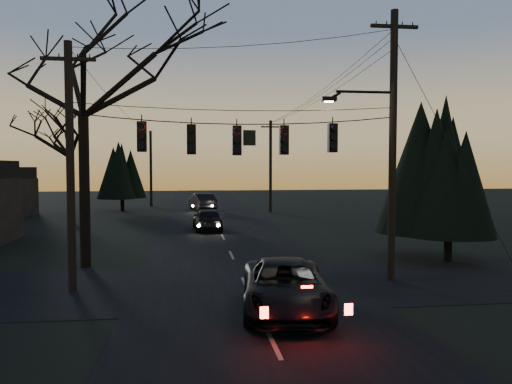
{
  "coord_description": "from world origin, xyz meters",
  "views": [
    {
      "loc": [
        -1.98,
        -7.68,
        4.3
      ],
      "look_at": [
        0.28,
        9.24,
        3.4
      ],
      "focal_mm": 35.0,
      "sensor_mm": 36.0,
      "label": 1
    }
  ],
  "objects": [
    {
      "name": "utility_pole_right",
      "position": [
        5.5,
        10.0,
        0.0
      ],
      "size": [
        5.0,
        0.3,
        10.0
      ],
      "primitive_type": null,
      "color": "black",
      "rests_on": "ground"
    },
    {
      "name": "utility_pole_far_l",
      "position": [
        -6.0,
        46.0,
        0.0
      ],
      "size": [
        0.3,
        0.3,
        8.0
      ],
      "primitive_type": null,
      "color": "black",
      "rests_on": "ground"
    },
    {
      "name": "bare_tree_dist",
      "position": [
        -10.69,
        30.7,
        6.86
      ],
      "size": [
        6.33,
        6.33,
        9.82
      ],
      "color": "black",
      "rests_on": "ground"
    },
    {
      "name": "main_road",
      "position": [
        0.0,
        20.0,
        0.01
      ],
      "size": [
        8.0,
        120.0,
        0.02
      ],
      "primitive_type": "cube",
      "color": "black",
      "rests_on": "ground"
    },
    {
      "name": "sedan_oncoming_a",
      "position": [
        -0.8,
        25.46,
        0.75
      ],
      "size": [
        2.0,
        4.49,
        1.5
      ],
      "primitive_type": "imported",
      "rotation": [
        0.0,
        0.0,
        3.19
      ],
      "color": "black",
      "rests_on": "ground"
    },
    {
      "name": "utility_pole_far_r",
      "position": [
        5.5,
        38.0,
        0.0
      ],
      "size": [
        1.8,
        0.3,
        8.5
      ],
      "primitive_type": null,
      "color": "black",
      "rests_on": "ground"
    },
    {
      "name": "evergreen_right",
      "position": [
        9.54,
        13.23,
        4.84
      ],
      "size": [
        4.44,
        4.44,
        8.49
      ],
      "color": "black",
      "rests_on": "ground"
    },
    {
      "name": "span_signal_assembly",
      "position": [
        -0.24,
        10.0,
        5.26
      ],
      "size": [
        11.5,
        0.44,
        1.57
      ],
      "color": "black",
      "rests_on": "ground"
    },
    {
      "name": "bare_tree_left",
      "position": [
        -6.37,
        14.09,
        8.91
      ],
      "size": [
        9.66,
        9.66,
        12.75
      ],
      "color": "black",
      "rests_on": "ground"
    },
    {
      "name": "utility_pole_left",
      "position": [
        -6.0,
        10.0,
        0.0
      ],
      "size": [
        1.8,
        0.3,
        8.5
      ],
      "primitive_type": null,
      "color": "black",
      "rests_on": "ground"
    },
    {
      "name": "sedan_oncoming_b",
      "position": [
        -0.8,
        40.66,
        0.81
      ],
      "size": [
        2.82,
        5.18,
        1.62
      ],
      "primitive_type": "imported",
      "rotation": [
        0.0,
        0.0,
        3.38
      ],
      "color": "black",
      "rests_on": "ground"
    },
    {
      "name": "suv_near",
      "position": [
        0.8,
        6.54,
        0.74
      ],
      "size": [
        3.05,
        5.56,
        1.48
      ],
      "primitive_type": "imported",
      "rotation": [
        0.0,
        0.0,
        -0.12
      ],
      "color": "black",
      "rests_on": "ground"
    },
    {
      "name": "cross_road",
      "position": [
        0.0,
        10.0,
        0.01
      ],
      "size": [
        60.0,
        7.0,
        0.02
      ],
      "primitive_type": "cube",
      "color": "black",
      "rests_on": "ground"
    },
    {
      "name": "evergreen_dist",
      "position": [
        -8.34,
        41.12,
        3.67
      ],
      "size": [
        3.35,
        3.35,
        6.15
      ],
      "color": "black",
      "rests_on": "ground"
    }
  ]
}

